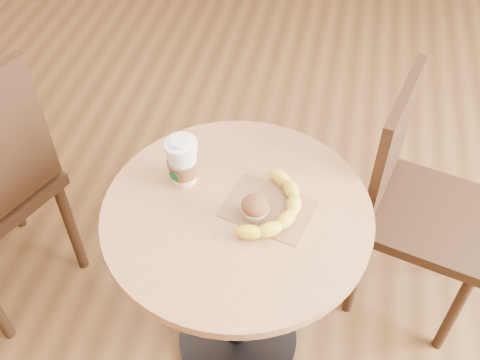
# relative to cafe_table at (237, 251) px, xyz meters

# --- Properties ---
(cafe_table) EXTENTS (0.77, 0.77, 0.75)m
(cafe_table) POSITION_rel_cafe_table_xyz_m (0.00, 0.00, 0.00)
(cafe_table) COLOR black
(cafe_table) RESTS_ON ground
(chair_right) EXTENTS (0.51, 0.51, 0.94)m
(chair_right) POSITION_rel_cafe_table_xyz_m (0.54, 0.36, -0.04)
(chair_right) COLOR #342012
(chair_right) RESTS_ON ground
(kraft_bag) EXTENTS (0.28, 0.24, 0.00)m
(kraft_bag) POSITION_rel_cafe_table_xyz_m (0.09, 0.02, 0.20)
(kraft_bag) COLOR #8B6343
(kraft_bag) RESTS_ON cafe_table
(coffee_cup) EXTENTS (0.09, 0.10, 0.16)m
(coffee_cup) POSITION_rel_cafe_table_xyz_m (-0.18, 0.08, 0.27)
(coffee_cup) COLOR white
(coffee_cup) RESTS_ON cafe_table
(muffin) EXTENTS (0.08, 0.08, 0.07)m
(muffin) POSITION_rel_cafe_table_xyz_m (0.05, -0.02, 0.23)
(muffin) COLOR silver
(muffin) RESTS_ON kraft_bag
(banana) EXTENTS (0.26, 0.34, 0.04)m
(banana) POSITION_rel_cafe_table_xyz_m (0.10, 0.02, 0.22)
(banana) COLOR yellow
(banana) RESTS_ON kraft_bag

